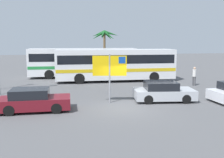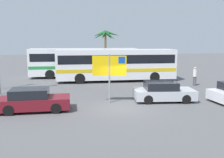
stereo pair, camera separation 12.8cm
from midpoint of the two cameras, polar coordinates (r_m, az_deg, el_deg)
The scene contains 8 objects.
ground at distance 15.28m, azimuth 2.71°, elevation -6.66°, with size 120.00×120.00×0.00m, color #565659.
bus_front_coach at distance 25.16m, azimuth 1.08°, elevation 3.57°, with size 11.78×2.60×3.17m.
bus_rear_coach at distance 28.24m, azimuth -6.27°, elevation 4.09°, with size 11.78×2.60×3.17m.
ferry_sign at distance 16.15m, azimuth -0.20°, elevation 2.59°, with size 2.19×0.36×3.20m.
car_silver at distance 17.30m, azimuth 11.75°, elevation -2.84°, with size 4.16×2.23×1.32m.
car_maroon at distance 15.24m, azimuth -17.27°, elevation -4.63°, with size 4.10×1.80×1.32m.
pedestrian_near_sign at distance 23.83m, azimuth 18.49°, elevation 0.94°, with size 0.32×0.32×1.71m.
palm_tree_seaside at distance 35.62m, azimuth -1.42°, elevation 9.41°, with size 3.88×3.80×5.47m.
Camera 2 is at (-2.76, -14.47, 4.06)m, focal length 40.17 mm.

